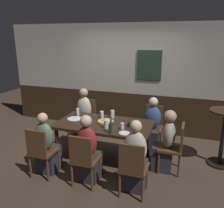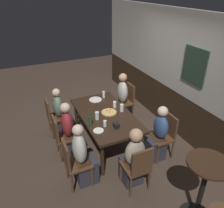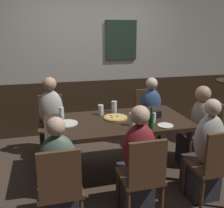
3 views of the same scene
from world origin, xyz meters
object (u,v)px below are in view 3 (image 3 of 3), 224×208
(plate_white_large, at_px, (66,123))
(chair_right_far, at_px, (148,113))
(pizza, at_px, (116,117))
(beer_bottle_green, at_px, (151,121))
(chair_left_far, at_px, (52,121))
(chair_head_east, at_px, (207,129))
(person_left_near, at_px, (59,180))
(pint_glass_stout, at_px, (114,107))
(condiment_caddy, at_px, (156,114))
(chair_left_near, at_px, (60,186))
(pint_glass_pale, at_px, (153,118))
(chair_mid_near, at_px, (143,174))
(person_head_east, at_px, (196,132))
(tumbler_water, at_px, (62,114))
(person_right_far, at_px, (151,118))
(person_mid_near, at_px, (137,167))
(beer_glass_tall, at_px, (132,120))
(chair_right_near, at_px, (214,164))
(highball_clear, at_px, (101,111))
(person_right_near, at_px, (204,158))
(plate_white_small, at_px, (165,125))
(person_left_far, at_px, (52,124))
(dining_table, at_px, (117,126))

(plate_white_large, bearing_deg, chair_right_far, 31.44)
(pizza, bearing_deg, beer_bottle_green, -60.79)
(plate_white_large, bearing_deg, chair_left_far, 99.83)
(chair_head_east, distance_m, person_left_near, 2.20)
(pint_glass_stout, xyz_separation_m, condiment_caddy, (0.47, -0.35, -0.03))
(chair_left_near, relative_size, pint_glass_pale, 7.54)
(chair_mid_near, bearing_deg, plate_white_large, 124.37)
(person_head_east, bearing_deg, tumbler_water, 172.32)
(person_left_near, bearing_deg, person_head_east, 20.74)
(person_right_far, bearing_deg, chair_right_far, 90.00)
(chair_head_east, height_order, beer_bottle_green, beer_bottle_green)
(chair_head_east, height_order, person_head_east, person_head_east)
(beer_bottle_green, bearing_deg, chair_head_east, 21.63)
(pint_glass_stout, relative_size, tumbler_water, 1.03)
(person_left_near, xyz_separation_m, beer_bottle_green, (1.05, 0.32, 0.39))
(chair_mid_near, height_order, person_mid_near, person_mid_near)
(person_right_far, bearing_deg, person_head_east, -63.70)
(chair_left_far, height_order, person_left_near, person_left_near)
(chair_mid_near, xyz_separation_m, beer_glass_tall, (0.12, 0.67, 0.31))
(chair_right_near, distance_m, pizza, 1.26)
(tumbler_water, bearing_deg, highball_clear, 3.36)
(chair_left_near, xyz_separation_m, plate_white_large, (0.15, 0.92, 0.25))
(chair_right_far, relative_size, pint_glass_pale, 7.54)
(chair_head_east, height_order, person_right_near, person_right_near)
(chair_right_near, height_order, plate_white_small, chair_right_near)
(chair_mid_near, distance_m, person_left_far, 1.79)
(chair_left_far, bearing_deg, tumbler_water, -79.88)
(plate_white_small, bearing_deg, beer_glass_tall, 162.29)
(pint_glass_pale, distance_m, beer_glass_tall, 0.29)
(chair_right_near, relative_size, person_right_near, 0.76)
(chair_left_far, bearing_deg, chair_right_near, -48.84)
(person_left_near, relative_size, plate_white_large, 3.94)
(person_right_near, relative_size, beer_glass_tall, 7.62)
(person_head_east, height_order, pint_glass_stout, person_head_east)
(person_head_east, xyz_separation_m, condiment_caddy, (-0.62, -0.01, 0.31))
(tumbler_water, distance_m, beer_bottle_green, 1.14)
(person_left_near, height_order, person_mid_near, person_mid_near)
(dining_table, xyz_separation_m, condiment_caddy, (0.52, -0.01, 0.12))
(person_mid_near, distance_m, condiment_caddy, 0.93)
(person_right_far, distance_m, beer_glass_tall, 1.20)
(tumbler_water, bearing_deg, plate_white_small, -26.73)
(tumbler_water, height_order, condiment_caddy, tumbler_water)
(highball_clear, bearing_deg, pint_glass_pale, -39.15)
(tumbler_water, xyz_separation_m, condiment_caddy, (1.18, -0.25, -0.02))
(chair_right_near, distance_m, chair_head_east, 1.03)
(chair_left_far, relative_size, pint_glass_stout, 5.68)
(chair_right_far, relative_size, condiment_caddy, 8.00)
(person_left_near, xyz_separation_m, plate_white_large, (0.15, 0.75, 0.29))
(chair_right_near, bearing_deg, pizza, 128.62)
(beer_glass_tall, distance_m, pint_glass_stout, 0.56)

